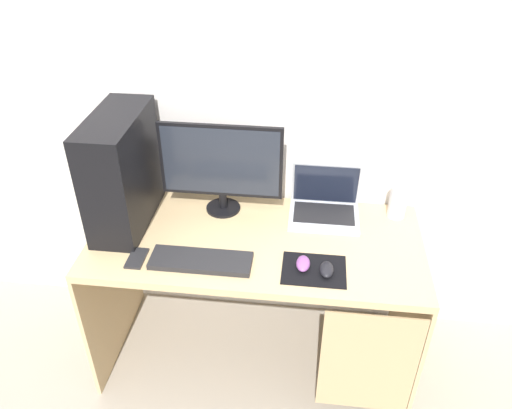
{
  "coord_description": "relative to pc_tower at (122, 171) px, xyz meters",
  "views": [
    {
      "loc": [
        0.21,
        -1.75,
        2.13
      ],
      "look_at": [
        0.0,
        0.0,
        0.94
      ],
      "focal_mm": 35.43,
      "sensor_mm": 36.0,
      "label": 1
    }
  ],
  "objects": [
    {
      "name": "mouse_right",
      "position": [
        0.91,
        -0.27,
        -0.24
      ],
      "size": [
        0.06,
        0.1,
        0.03
      ],
      "primitive_type": "ellipsoid",
      "color": "black",
      "rests_on": "mousepad"
    },
    {
      "name": "desk",
      "position": [
        0.62,
        -0.09,
        -0.41
      ],
      "size": [
        1.46,
        0.68,
        0.76
      ],
      "color": "tan",
      "rests_on": "ground_plane"
    },
    {
      "name": "cell_phone",
      "position": [
        0.12,
        -0.28,
        -0.25
      ],
      "size": [
        0.07,
        0.13,
        0.01
      ],
      "primitive_type": "cube",
      "color": "#232326",
      "rests_on": "desk"
    },
    {
      "name": "ground_plane",
      "position": [
        0.6,
        -0.08,
        -1.01
      ],
      "size": [
        8.0,
        8.0,
        0.0
      ],
      "primitive_type": "plane",
      "color": "#9E9384"
    },
    {
      "name": "wall_back",
      "position": [
        0.6,
        0.3,
        0.29
      ],
      "size": [
        4.0,
        0.05,
        2.6
      ],
      "color": "silver",
      "rests_on": "ground_plane"
    },
    {
      "name": "pc_tower",
      "position": [
        0.0,
        0.0,
        0.0
      ],
      "size": [
        0.2,
        0.49,
        0.51
      ],
      "primitive_type": "cube",
      "color": "black",
      "rests_on": "desk"
    },
    {
      "name": "monitor",
      "position": [
        0.42,
        0.12,
        -0.01
      ],
      "size": [
        0.56,
        0.16,
        0.44
      ],
      "color": "black",
      "rests_on": "desk"
    },
    {
      "name": "mouse_left",
      "position": [
        0.81,
        -0.25,
        -0.24
      ],
      "size": [
        0.06,
        0.1,
        0.03
      ],
      "primitive_type": "ellipsoid",
      "color": "#8C4C99",
      "rests_on": "mousepad"
    },
    {
      "name": "keyboard",
      "position": [
        0.39,
        -0.27,
        -0.25
      ],
      "size": [
        0.42,
        0.14,
        0.02
      ],
      "primitive_type": "cube",
      "color": "#232326",
      "rests_on": "desk"
    },
    {
      "name": "speaker",
      "position": [
        1.23,
        0.17,
        -0.18
      ],
      "size": [
        0.08,
        0.08,
        0.16
      ],
      "primitive_type": "cylinder",
      "color": "silver",
      "rests_on": "desk"
    },
    {
      "name": "mousepad",
      "position": [
        0.86,
        -0.26,
        -0.25
      ],
      "size": [
        0.26,
        0.2,
        0.0
      ],
      "primitive_type": "cube",
      "color": "black",
      "rests_on": "desk"
    },
    {
      "name": "laptop",
      "position": [
        0.89,
        0.15,
        -0.21
      ],
      "size": [
        0.32,
        0.25,
        0.24
      ],
      "color": "#B7BCC6",
      "rests_on": "desk"
    }
  ]
}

